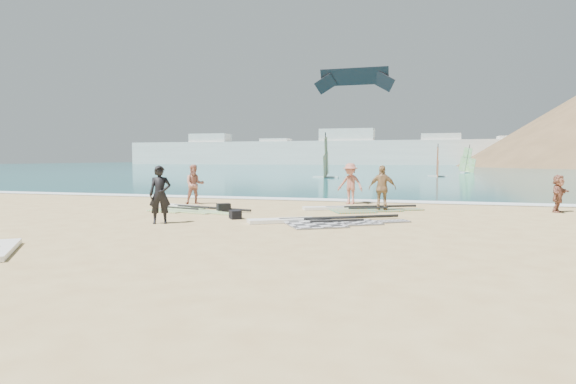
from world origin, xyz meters
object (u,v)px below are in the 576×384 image
(beachgoer_right, at_px, (558,193))
(rig_orange, at_px, (353,209))
(gear_bag_near, at_px, (224,208))
(person_wetsuit, at_px, (160,195))
(beachgoer_mid, at_px, (350,184))
(gear_bag_far, at_px, (235,215))
(rig_green, at_px, (186,209))
(beachgoer_back, at_px, (382,188))
(beachgoer_left, at_px, (195,184))
(rig_grey, at_px, (317,222))

(beachgoer_right, bearing_deg, rig_orange, 129.91)
(gear_bag_near, xyz_separation_m, person_wetsuit, (-0.58, -3.86, 0.79))
(person_wetsuit, relative_size, beachgoer_mid, 0.99)
(gear_bag_far, bearing_deg, rig_green, 143.85)
(beachgoer_right, bearing_deg, person_wetsuit, 147.83)
(gear_bag_far, xyz_separation_m, beachgoer_mid, (3.12, 6.65, 0.81))
(person_wetsuit, bearing_deg, rig_orange, 19.31)
(gear_bag_near, relative_size, person_wetsuit, 0.27)
(gear_bag_near, bearing_deg, beachgoer_back, 17.23)
(gear_bag_near, height_order, gear_bag_far, gear_bag_near)
(rig_orange, bearing_deg, beachgoer_mid, 75.49)
(beachgoer_left, bearing_deg, gear_bag_near, -77.01)
(rig_green, xyz_separation_m, person_wetsuit, (1.19, -4.09, 0.91))
(rig_orange, distance_m, beachgoer_back, 1.47)
(rig_green, distance_m, beachgoer_right, 15.03)
(beachgoer_left, bearing_deg, rig_orange, -36.92)
(gear_bag_far, bearing_deg, beachgoer_left, 130.03)
(beachgoer_mid, height_order, beachgoer_right, beachgoer_mid)
(beachgoer_back, bearing_deg, beachgoer_right, -171.16)
(gear_bag_near, relative_size, beachgoer_back, 0.28)
(rig_grey, xyz_separation_m, beachgoer_back, (1.80, 4.27, 0.88))
(gear_bag_far, height_order, beachgoer_mid, beachgoer_mid)
(beachgoer_left, bearing_deg, gear_bag_far, -81.58)
(beachgoer_back, xyz_separation_m, beachgoer_right, (6.76, 1.46, -0.18))
(rig_green, height_order, person_wetsuit, person_wetsuit)
(person_wetsuit, height_order, beachgoer_mid, beachgoer_mid)
(beachgoer_right, bearing_deg, beachgoer_mid, 111.24)
(rig_orange, height_order, gear_bag_far, gear_bag_far)
(rig_grey, distance_m, rig_green, 6.65)
(beachgoer_back, distance_m, beachgoer_right, 6.92)
(person_wetsuit, bearing_deg, rig_grey, -10.06)
(gear_bag_near, height_order, beachgoer_back, beachgoer_back)
(beachgoer_mid, bearing_deg, beachgoer_left, -148.96)
(rig_orange, xyz_separation_m, beachgoer_left, (-7.56, 0.70, 0.88))
(beachgoer_left, relative_size, beachgoer_right, 1.23)
(rig_green, relative_size, beachgoer_left, 2.68)
(gear_bag_far, xyz_separation_m, beachgoer_right, (11.59, 5.39, 0.60))
(rig_grey, distance_m, gear_bag_far, 3.05)
(rig_green, relative_size, beachgoer_back, 2.66)
(rig_green, distance_m, beachgoer_mid, 7.66)
(gear_bag_far, xyz_separation_m, beachgoer_left, (-3.91, 4.66, 0.78))
(beachgoer_back, bearing_deg, rig_green, 8.64)
(rig_orange, bearing_deg, person_wetsuit, -159.24)
(rig_green, relative_size, beachgoer_mid, 2.58)
(beachgoer_back, bearing_deg, rig_grey, 63.86)
(gear_bag_far, relative_size, beachgoer_right, 0.33)
(rig_grey, height_order, beachgoer_left, beachgoer_left)
(beachgoer_mid, distance_m, beachgoer_right, 8.56)
(beachgoer_right, bearing_deg, rig_green, 131.72)
(rig_green, xyz_separation_m, gear_bag_near, (1.77, -0.23, 0.12))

